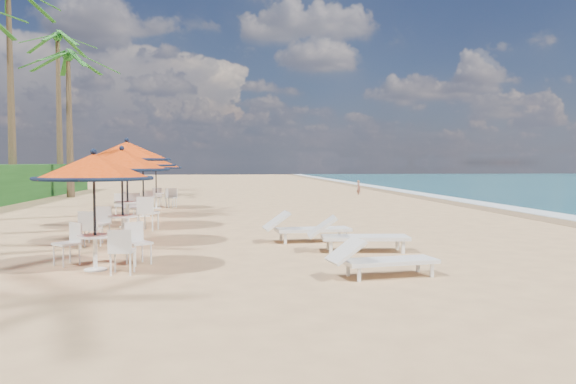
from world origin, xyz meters
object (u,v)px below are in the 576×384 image
(station_1, at_px, (119,169))
(station_3, at_px, (141,167))
(station_4, at_px, (158,169))
(lounger_mid, at_px, (355,235))
(station_0, at_px, (96,181))
(lounger_near, at_px, (379,259))
(station_2, at_px, (128,159))
(lounger_far, at_px, (304,227))

(station_1, relative_size, station_3, 0.96)
(station_4, xyz_separation_m, lounger_mid, (5.48, -12.14, -1.26))
(station_0, xyz_separation_m, lounger_near, (4.77, -1.20, -1.26))
(station_1, relative_size, station_2, 0.87)
(station_0, relative_size, station_2, 0.82)
(station_2, relative_size, station_4, 1.18)
(station_3, bearing_deg, lounger_far, -55.40)
(lounger_far, bearing_deg, station_1, 172.45)
(station_3, xyz_separation_m, station_4, (0.14, 3.64, -0.11))
(station_2, bearing_deg, station_3, 91.96)
(station_1, bearing_deg, station_4, 91.71)
(station_0, xyz_separation_m, station_3, (-0.64, 9.96, 0.17))
(station_0, height_order, lounger_far, station_0)
(lounger_far, bearing_deg, station_2, 137.23)
(station_3, xyz_separation_m, lounger_mid, (5.63, -8.49, -1.38))
(station_0, height_order, lounger_near, station_0)
(lounger_near, relative_size, lounger_mid, 0.87)
(station_1, relative_size, lounger_near, 1.20)
(station_4, bearing_deg, lounger_mid, -65.69)
(station_1, relative_size, station_4, 1.03)
(station_0, distance_m, station_2, 6.62)
(station_1, xyz_separation_m, lounger_near, (4.96, -4.39, -1.43))
(station_0, distance_m, station_3, 9.98)
(station_4, distance_m, lounger_far, 11.60)
(station_2, height_order, lounger_far, station_2)
(station_4, height_order, lounger_near, station_4)
(lounger_far, bearing_deg, lounger_mid, -67.07)
(station_1, height_order, lounger_near, station_1)
(station_3, height_order, lounger_near, station_3)
(lounger_mid, bearing_deg, station_0, -158.50)
(station_0, bearing_deg, station_3, 93.69)
(station_4, bearing_deg, lounger_far, -66.33)
(station_1, relative_size, lounger_far, 1.07)
(station_0, relative_size, lounger_far, 1.00)
(station_3, bearing_deg, station_1, -86.17)
(station_4, bearing_deg, station_0, -87.90)
(station_4, bearing_deg, station_1, -88.29)
(station_2, xyz_separation_m, station_3, (-0.12, 3.37, -0.26))
(lounger_near, xyz_separation_m, lounger_far, (-0.64, 4.24, 0.04))
(station_1, bearing_deg, lounger_mid, -18.53)
(station_0, bearing_deg, station_4, 92.10)
(station_0, relative_size, station_3, 0.90)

